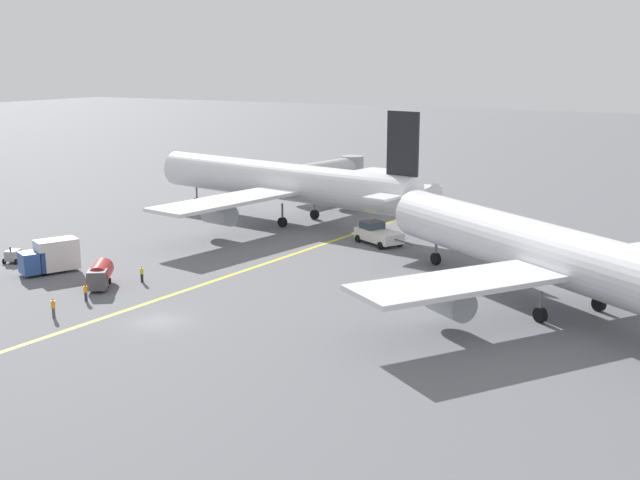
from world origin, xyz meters
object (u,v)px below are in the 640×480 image
airliner_being_pushed (552,255)px  gse_fuel_bowser_stubby (100,274)px  ground_crew_ramp_agent_by_cones (53,307)px  pushback_tug (378,234)px  ground_crew_marshaller_foreground (86,292)px  jet_bridge (330,170)px  gse_catering_truck_tall (50,257)px  airliner_at_gate_left (284,182)px  ground_crew_wing_walker_right (142,274)px  gse_gpu_cart_small (13,255)px

airliner_being_pushed → gse_fuel_bowser_stubby: size_ratio=8.36×
ground_crew_ramp_agent_by_cones → gse_fuel_bowser_stubby: bearing=109.7°
pushback_tug → ground_crew_marshaller_foreground: bearing=-111.6°
pushback_tug → gse_fuel_bowser_stubby: 34.28m
gse_fuel_bowser_stubby → jet_bridge: size_ratio=0.28×
gse_catering_truck_tall → gse_fuel_bowser_stubby: size_ratio=1.24×
airliner_at_gate_left → pushback_tug: bearing=-21.0°
airliner_being_pushed → gse_fuel_bowser_stubby: (-40.10, -14.66, -3.59)m
ground_crew_wing_walker_right → airliner_at_gate_left: bearing=96.6°
airliner_being_pushed → gse_gpu_cart_small: (-55.56, -12.02, -4.13)m
gse_gpu_cart_small → gse_fuel_bowser_stubby: 15.70m
airliner_at_gate_left → gse_catering_truck_tall: bearing=-101.0°
ground_crew_ramp_agent_by_cones → airliner_being_pushed: bearing=32.6°
pushback_tug → gse_catering_truck_tall: 37.70m
airliner_being_pushed → ground_crew_wing_walker_right: (-37.82, -11.21, -4.04)m
gse_gpu_cart_small → ground_crew_marshaller_foreground: bearing=-20.8°
ground_crew_wing_walker_right → airliner_being_pushed: bearing=16.5°
ground_crew_marshaller_foreground → jet_bridge: 64.41m
gse_catering_truck_tall → jet_bridge: jet_bridge is taller
ground_crew_marshaller_foreground → ground_crew_ramp_agent_by_cones: (1.07, -4.89, 0.04)m
ground_crew_ramp_agent_by_cones → airliner_at_gate_left: bearing=95.9°
gse_fuel_bowser_stubby → ground_crew_wing_walker_right: gse_fuel_bowser_stubby is taller
pushback_tug → ground_crew_ramp_agent_by_cones: pushback_tug is taller
gse_fuel_bowser_stubby → ground_crew_wing_walker_right: bearing=56.6°
airliner_at_gate_left → jet_bridge: airliner_at_gate_left is taller
airliner_being_pushed → gse_catering_truck_tall: size_ratio=6.75×
gse_fuel_bowser_stubby → jet_bridge: (-6.61, 59.69, 2.67)m
pushback_tug → gse_catering_truck_tall: gse_catering_truck_tall is taller
pushback_tug → gse_fuel_bowser_stubby: (-15.78, -30.44, 0.10)m
pushback_tug → ground_crew_wing_walker_right: (-13.51, -26.98, -0.36)m
pushback_tug → gse_catering_truck_tall: (-24.27, -28.85, 0.52)m
airliner_at_gate_left → ground_crew_marshaller_foreground: 41.56m
ground_crew_ramp_agent_by_cones → jet_bridge: 69.39m
gse_gpu_cart_small → ground_crew_wing_walker_right: (17.74, 0.81, 0.09)m
airliner_being_pushed → gse_catering_truck_tall: bearing=-164.9°
gse_gpu_cart_small → gse_fuel_bowser_stubby: gse_fuel_bowser_stubby is taller
gse_gpu_cart_small → airliner_at_gate_left: bearing=68.1°
airliner_being_pushed → ground_crew_ramp_agent_by_cones: bearing=-147.4°
pushback_tug → jet_bridge: (-22.39, 29.25, 2.76)m
ground_crew_wing_walker_right → ground_crew_ramp_agent_by_cones: (0.92, -12.39, 0.04)m
pushback_tug → ground_crew_ramp_agent_by_cones: bearing=-107.7°
gse_catering_truck_tall → gse_gpu_cart_small: gse_catering_truck_tall is taller
gse_gpu_cart_small → ground_crew_ramp_agent_by_cones: size_ratio=1.45×
pushback_tug → airliner_being_pushed: bearing=-33.0°
gse_catering_truck_tall → airliner_at_gate_left: bearing=79.0°
gse_catering_truck_tall → gse_fuel_bowser_stubby: 8.64m
airliner_at_gate_left → jet_bridge: size_ratio=2.66×
ground_crew_marshaller_foreground → airliner_being_pushed: bearing=26.2°
pushback_tug → ground_crew_marshaller_foreground: (-13.66, -34.48, -0.35)m
gse_fuel_bowser_stubby → ground_crew_ramp_agent_by_cones: size_ratio=2.89×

